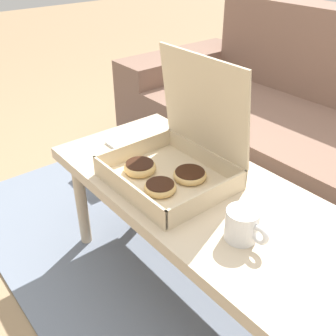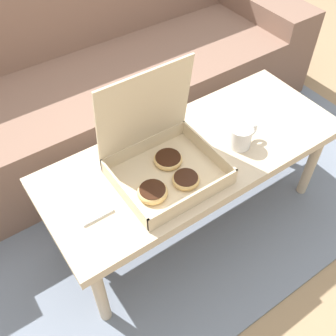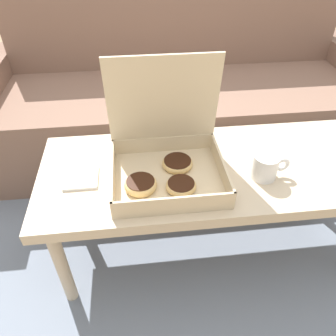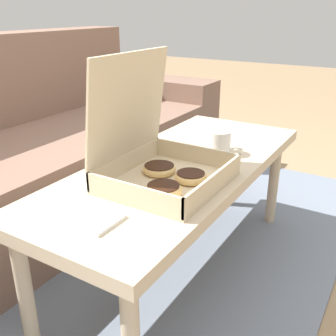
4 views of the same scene
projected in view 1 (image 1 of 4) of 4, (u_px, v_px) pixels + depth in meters
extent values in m
plane|color=#937756|center=(212.00, 298.00, 1.39)|extent=(12.00, 12.00, 0.00)
cube|color=slate|center=(266.00, 258.00, 1.55)|extent=(2.41, 1.69, 0.01)
cube|color=#7A5B4C|center=(325.00, 186.00, 1.63)|extent=(1.81, 0.58, 0.41)
cube|color=#7A5B4C|center=(181.00, 97.00, 2.33)|extent=(0.24, 0.78, 0.52)
cube|color=#C6B293|center=(216.00, 204.00, 1.16)|extent=(1.20, 0.48, 0.04)
cylinder|color=#C6B293|center=(82.00, 203.00, 1.54)|extent=(0.04, 0.04, 0.40)
cylinder|color=#C6B293|center=(155.00, 172.00, 1.73)|extent=(0.04, 0.04, 0.40)
cube|color=beige|center=(168.00, 181.00, 1.23)|extent=(0.36, 0.31, 0.01)
cube|color=beige|center=(127.00, 189.00, 1.13)|extent=(0.36, 0.01, 0.06)
cube|color=beige|center=(204.00, 156.00, 1.29)|extent=(0.36, 0.01, 0.06)
cube|color=beige|center=(135.00, 150.00, 1.33)|extent=(0.01, 0.31, 0.06)
cube|color=beige|center=(208.00, 198.00, 1.09)|extent=(0.01, 0.31, 0.06)
cube|color=beige|center=(203.00, 105.00, 1.19)|extent=(0.36, 0.05, 0.31)
torus|color=#E5BC75|center=(190.00, 175.00, 1.22)|extent=(0.10, 0.10, 0.03)
cylinder|color=black|center=(190.00, 173.00, 1.22)|extent=(0.09, 0.09, 0.01)
torus|color=#E5BC75|center=(140.00, 167.00, 1.26)|extent=(0.10, 0.10, 0.03)
cylinder|color=black|center=(140.00, 165.00, 1.25)|extent=(0.09, 0.09, 0.01)
torus|color=#E5BC75|center=(160.00, 187.00, 1.16)|extent=(0.10, 0.10, 0.03)
cylinder|color=black|center=(160.00, 185.00, 1.16)|extent=(0.08, 0.08, 0.01)
cylinder|color=white|center=(242.00, 225.00, 0.99)|extent=(0.08, 0.08, 0.09)
torus|color=white|center=(260.00, 235.00, 0.95)|extent=(0.05, 0.02, 0.05)
cube|color=white|center=(126.00, 143.00, 1.44)|extent=(0.11, 0.11, 0.01)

